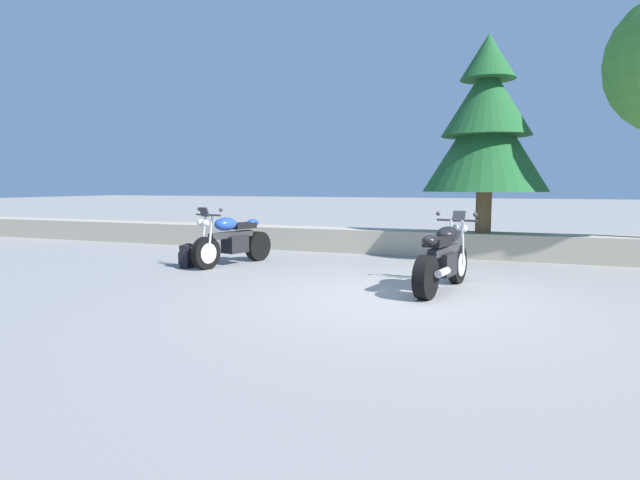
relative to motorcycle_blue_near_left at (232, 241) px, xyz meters
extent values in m
plane|color=gray|center=(3.77, -1.91, -0.49)|extent=(120.00, 120.00, 0.00)
cube|color=#A89E89|center=(3.77, 2.89, -0.21)|extent=(36.00, 0.80, 0.55)
cylinder|color=black|center=(-0.18, -0.67, -0.18)|extent=(0.29, 0.64, 0.62)
cylinder|color=black|center=(0.19, 0.72, -0.18)|extent=(0.33, 0.65, 0.62)
cylinder|color=silver|center=(-0.18, -0.67, -0.18)|extent=(0.25, 0.41, 0.38)
cube|color=black|center=(0.02, 0.07, -0.08)|extent=(0.43, 0.55, 0.34)
cube|color=#2D2D30|center=(0.00, -0.02, 0.12)|extent=(0.42, 1.10, 0.12)
ellipsoid|color=#2347A8|center=(-0.04, -0.17, 0.34)|extent=(0.46, 0.59, 0.26)
cube|color=black|center=(0.08, 0.29, 0.28)|extent=(0.40, 0.61, 0.12)
ellipsoid|color=#2347A8|center=(0.16, 0.58, 0.32)|extent=(0.28, 0.33, 0.16)
cylinder|color=#2D2D30|center=(-0.16, -0.59, 0.54)|extent=(0.65, 0.20, 0.04)
sphere|color=silver|center=(-0.12, -0.75, 0.40)|extent=(0.13, 0.13, 0.13)
sphere|color=silver|center=(-0.26, -0.71, 0.40)|extent=(0.13, 0.13, 0.13)
cube|color=#26282D|center=(-0.18, -0.69, 0.60)|extent=(0.22, 0.14, 0.18)
cylinder|color=silver|center=(-0.02, 0.53, -0.13)|extent=(0.20, 0.40, 0.11)
cylinder|color=silver|center=(-0.08, -0.66, 0.18)|extent=(0.08, 0.17, 0.73)
cylinder|color=silver|center=(-0.25, -0.61, 0.18)|extent=(0.08, 0.17, 0.73)
sphere|color=#2D2D30|center=(0.14, -0.63, 0.64)|extent=(0.07, 0.07, 0.07)
sphere|color=#2D2D30|center=(-0.44, -0.48, 0.64)|extent=(0.07, 0.07, 0.07)
cylinder|color=black|center=(4.42, -0.40, -0.18)|extent=(0.26, 0.64, 0.62)
cylinder|color=black|center=(4.15, -1.82, -0.18)|extent=(0.29, 0.64, 0.62)
cylinder|color=silver|center=(4.42, -0.40, -0.18)|extent=(0.23, 0.41, 0.38)
cube|color=black|center=(4.28, -1.16, -0.08)|extent=(0.41, 0.53, 0.34)
cube|color=#2D2D30|center=(4.30, -1.06, 0.12)|extent=(0.35, 1.11, 0.12)
ellipsoid|color=black|center=(4.32, -0.91, 0.34)|extent=(0.43, 0.58, 0.26)
cube|color=black|center=(4.23, -1.38, 0.28)|extent=(0.36, 0.60, 0.12)
ellipsoid|color=black|center=(4.18, -1.68, 0.32)|extent=(0.27, 0.32, 0.16)
cylinder|color=#2D2D30|center=(4.41, -0.48, 0.54)|extent=(0.65, 0.16, 0.04)
sphere|color=silver|center=(4.37, -0.33, 0.40)|extent=(0.13, 0.13, 0.13)
sphere|color=silver|center=(4.50, -0.36, 0.40)|extent=(0.13, 0.13, 0.13)
cube|color=#26282D|center=(4.43, -0.38, 0.60)|extent=(0.21, 0.13, 0.18)
cylinder|color=silver|center=(4.35, -1.61, -0.13)|extent=(0.18, 0.39, 0.11)
cylinder|color=silver|center=(4.33, -0.42, 0.18)|extent=(0.07, 0.17, 0.73)
cylinder|color=silver|center=(4.50, -0.46, 0.18)|extent=(0.07, 0.17, 0.73)
sphere|color=#2D2D30|center=(4.11, -0.46, 0.64)|extent=(0.07, 0.07, 0.07)
sphere|color=#2D2D30|center=(4.70, -0.58, 0.64)|extent=(0.07, 0.07, 0.07)
cube|color=black|center=(-0.63, -0.60, -0.27)|extent=(0.18, 0.30, 0.44)
cube|color=black|center=(-0.75, -0.61, -0.31)|extent=(0.05, 0.24, 0.24)
ellipsoid|color=black|center=(-0.63, -0.60, -0.06)|extent=(0.17, 0.29, 0.08)
cube|color=black|center=(-0.52, -0.69, -0.25)|extent=(0.03, 0.05, 0.37)
cube|color=black|center=(-0.53, -0.52, -0.25)|extent=(0.03, 0.05, 0.37)
cylinder|color=brown|center=(4.60, 2.95, 0.67)|extent=(0.34, 0.34, 1.20)
cone|color=#1E5628|center=(4.60, 2.95, 2.05)|extent=(2.66, 2.66, 2.17)
cone|color=#1E5628|center=(4.60, 2.95, 2.95)|extent=(1.91, 1.91, 1.57)
cone|color=#1E5628|center=(4.60, 2.95, 3.84)|extent=(1.17, 1.17, 0.96)
camera|label=1|loc=(5.32, -9.02, 1.10)|focal=29.23mm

